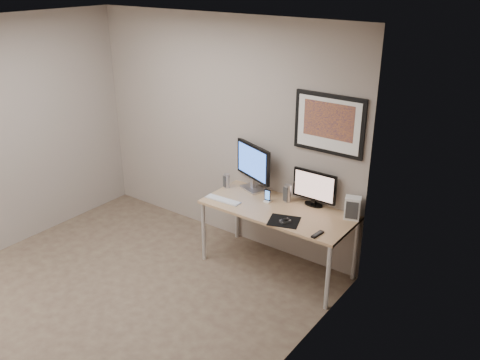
{
  "coord_description": "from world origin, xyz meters",
  "views": [
    {
      "loc": [
        3.46,
        -2.7,
        3.07
      ],
      "look_at": [
        0.69,
        1.1,
        1.06
      ],
      "focal_mm": 38.0,
      "sensor_mm": 36.0,
      "label": 1
    }
  ],
  "objects_px": {
    "speaker_left": "(227,181)",
    "fan_unit": "(353,208)",
    "speaker_right": "(288,193)",
    "phone_dock": "(268,196)",
    "desk": "(278,214)",
    "keyboard": "(223,200)",
    "monitor_large": "(253,165)",
    "framed_art": "(329,124)",
    "monitor_tv": "(314,188)"
  },
  "relations": [
    {
      "from": "monitor_tv",
      "to": "phone_dock",
      "type": "bearing_deg",
      "value": -154.02
    },
    {
      "from": "phone_dock",
      "to": "keyboard",
      "type": "height_order",
      "value": "phone_dock"
    },
    {
      "from": "desk",
      "to": "phone_dock",
      "type": "xyz_separation_m",
      "value": [
        -0.18,
        0.07,
        0.14
      ]
    },
    {
      "from": "phone_dock",
      "to": "fan_unit",
      "type": "bearing_deg",
      "value": 8.11
    },
    {
      "from": "desk",
      "to": "fan_unit",
      "type": "height_order",
      "value": "fan_unit"
    },
    {
      "from": "phone_dock",
      "to": "keyboard",
      "type": "distance_m",
      "value": 0.48
    },
    {
      "from": "framed_art",
      "to": "speaker_right",
      "type": "height_order",
      "value": "framed_art"
    },
    {
      "from": "desk",
      "to": "fan_unit",
      "type": "xyz_separation_m",
      "value": [
        0.71,
        0.24,
        0.18
      ]
    },
    {
      "from": "phone_dock",
      "to": "speaker_left",
      "type": "bearing_deg",
      "value": 172.49
    },
    {
      "from": "keyboard",
      "to": "monitor_large",
      "type": "bearing_deg",
      "value": 75.08
    },
    {
      "from": "speaker_left",
      "to": "phone_dock",
      "type": "xyz_separation_m",
      "value": [
        0.58,
        -0.05,
        -0.01
      ]
    },
    {
      "from": "speaker_right",
      "to": "phone_dock",
      "type": "distance_m",
      "value": 0.22
    },
    {
      "from": "speaker_left",
      "to": "monitor_tv",
      "type": "bearing_deg",
      "value": 25.47
    },
    {
      "from": "speaker_left",
      "to": "keyboard",
      "type": "xyz_separation_m",
      "value": [
        0.17,
        -0.3,
        -0.07
      ]
    },
    {
      "from": "desk",
      "to": "monitor_large",
      "type": "bearing_deg",
      "value": 153.29
    },
    {
      "from": "speaker_right",
      "to": "fan_unit",
      "type": "height_order",
      "value": "fan_unit"
    },
    {
      "from": "speaker_right",
      "to": "fan_unit",
      "type": "xyz_separation_m",
      "value": [
        0.72,
        0.04,
        0.02
      ]
    },
    {
      "from": "framed_art",
      "to": "desk",
      "type": "bearing_deg",
      "value": -136.54
    },
    {
      "from": "monitor_large",
      "to": "fan_unit",
      "type": "distance_m",
      "value": 1.21
    },
    {
      "from": "monitor_tv",
      "to": "keyboard",
      "type": "distance_m",
      "value": 0.98
    },
    {
      "from": "speaker_right",
      "to": "fan_unit",
      "type": "distance_m",
      "value": 0.72
    },
    {
      "from": "phone_dock",
      "to": "fan_unit",
      "type": "xyz_separation_m",
      "value": [
        0.89,
        0.17,
        0.04
      ]
    },
    {
      "from": "desk",
      "to": "speaker_left",
      "type": "relative_size",
      "value": 9.98
    },
    {
      "from": "speaker_left",
      "to": "fan_unit",
      "type": "distance_m",
      "value": 1.48
    },
    {
      "from": "framed_art",
      "to": "phone_dock",
      "type": "xyz_separation_m",
      "value": [
        -0.53,
        -0.26,
        -0.82
      ]
    },
    {
      "from": "speaker_right",
      "to": "fan_unit",
      "type": "relative_size",
      "value": 0.82
    },
    {
      "from": "keyboard",
      "to": "framed_art",
      "type": "bearing_deg",
      "value": 26.56
    },
    {
      "from": "speaker_right",
      "to": "keyboard",
      "type": "distance_m",
      "value": 0.7
    },
    {
      "from": "framed_art",
      "to": "monitor_large",
      "type": "bearing_deg",
      "value": -174.1
    },
    {
      "from": "monitor_tv",
      "to": "fan_unit",
      "type": "xyz_separation_m",
      "value": [
        0.45,
        -0.04,
        -0.09
      ]
    },
    {
      "from": "speaker_left",
      "to": "monitor_large",
      "type": "bearing_deg",
      "value": 41.75
    },
    {
      "from": "monitor_tv",
      "to": "speaker_left",
      "type": "relative_size",
      "value": 3.04
    },
    {
      "from": "speaker_left",
      "to": "phone_dock",
      "type": "height_order",
      "value": "speaker_left"
    },
    {
      "from": "framed_art",
      "to": "keyboard",
      "type": "height_order",
      "value": "framed_art"
    },
    {
      "from": "speaker_left",
      "to": "framed_art",
      "type": "bearing_deg",
      "value": 27.2
    },
    {
      "from": "speaker_right",
      "to": "keyboard",
      "type": "xyz_separation_m",
      "value": [
        -0.57,
        -0.39,
        -0.09
      ]
    },
    {
      "from": "monitor_tv",
      "to": "fan_unit",
      "type": "relative_size",
      "value": 2.09
    },
    {
      "from": "fan_unit",
      "to": "speaker_right",
      "type": "bearing_deg",
      "value": 164.84
    },
    {
      "from": "framed_art",
      "to": "monitor_tv",
      "type": "height_order",
      "value": "framed_art"
    },
    {
      "from": "monitor_large",
      "to": "fan_unit",
      "type": "xyz_separation_m",
      "value": [
        1.2,
        -0.0,
        -0.18
      ]
    },
    {
      "from": "monitor_large",
      "to": "speaker_left",
      "type": "bearing_deg",
      "value": -133.51
    },
    {
      "from": "phone_dock",
      "to": "keyboard",
      "type": "bearing_deg",
      "value": -151.09
    },
    {
      "from": "framed_art",
      "to": "fan_unit",
      "type": "xyz_separation_m",
      "value": [
        0.36,
        -0.09,
        -0.77
      ]
    },
    {
      "from": "speaker_left",
      "to": "speaker_right",
      "type": "xyz_separation_m",
      "value": [
        0.75,
        0.09,
        0.02
      ]
    },
    {
      "from": "keyboard",
      "to": "desk",
      "type": "bearing_deg",
      "value": 15.12
    },
    {
      "from": "monitor_tv",
      "to": "fan_unit",
      "type": "distance_m",
      "value": 0.46
    },
    {
      "from": "monitor_tv",
      "to": "speaker_right",
      "type": "relative_size",
      "value": 2.55
    },
    {
      "from": "framed_art",
      "to": "fan_unit",
      "type": "bearing_deg",
      "value": -14.0
    },
    {
      "from": "speaker_right",
      "to": "phone_dock",
      "type": "xyz_separation_m",
      "value": [
        -0.17,
        -0.13,
        -0.02
      ]
    },
    {
      "from": "speaker_left",
      "to": "fan_unit",
      "type": "xyz_separation_m",
      "value": [
        1.47,
        0.13,
        0.04
      ]
    }
  ]
}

